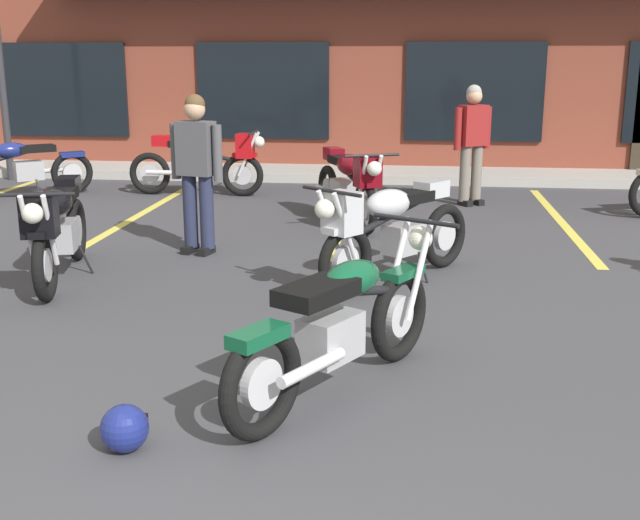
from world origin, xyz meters
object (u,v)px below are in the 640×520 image
object	(u,v)px
motorcycle_orange_scrambler	(391,228)
helmet_on_pavement	(125,428)
motorcycle_green_cafe_racer	(58,227)
person_in_black_shirt	(472,138)
motorcycle_black_cruiser	(21,167)
motorcycle_cream_vintage	(349,183)
motorcycle_foreground_classic	(341,323)
motorcycle_blue_standard	(203,161)
person_in_shorts_foreground	(197,165)

from	to	relation	value
motorcycle_orange_scrambler	helmet_on_pavement	xyz separation A→B (m)	(-1.30, -3.38, -0.40)
motorcycle_green_cafe_racer	person_in_black_shirt	bearing A→B (deg)	47.86
motorcycle_black_cruiser	motorcycle_cream_vintage	xyz separation A→B (m)	(4.99, -1.37, 0.07)
motorcycle_black_cruiser	motorcycle_cream_vintage	distance (m)	5.17
motorcycle_black_cruiser	person_in_black_shirt	xyz separation A→B (m)	(6.59, 0.21, 0.49)
motorcycle_foreground_classic	motorcycle_green_cafe_racer	world-z (taller)	same
person_in_black_shirt	helmet_on_pavement	bearing A→B (deg)	-106.90
motorcycle_foreground_classic	motorcycle_cream_vintage	bearing A→B (deg)	94.24
motorcycle_blue_standard	motorcycle_black_cruiser	bearing A→B (deg)	-168.60
motorcycle_blue_standard	person_in_shorts_foreground	distance (m)	3.68
motorcycle_cream_vintage	person_in_shorts_foreground	bearing A→B (deg)	-131.70
motorcycle_green_cafe_racer	person_in_black_shirt	distance (m)	6.05
person_in_shorts_foreground	helmet_on_pavement	xyz separation A→B (m)	(0.77, -4.33, -0.82)
helmet_on_pavement	person_in_shorts_foreground	bearing A→B (deg)	100.07
person_in_black_shirt	helmet_on_pavement	world-z (taller)	person_in_black_shirt
motorcycle_black_cruiser	motorcycle_orange_scrambler	xyz separation A→B (m)	(5.59, -3.96, 0.07)
helmet_on_pavement	motorcycle_orange_scrambler	bearing A→B (deg)	69.00
motorcycle_black_cruiser	motorcycle_cream_vintage	size ratio (longest dim) A/B	0.88
motorcycle_cream_vintage	person_in_shorts_foreground	world-z (taller)	person_in_shorts_foreground
motorcycle_cream_vintage	helmet_on_pavement	bearing A→B (deg)	-96.63
motorcycle_blue_standard	helmet_on_pavement	xyz separation A→B (m)	(1.67, -7.87, -0.40)
motorcycle_blue_standard	helmet_on_pavement	distance (m)	8.06
motorcycle_foreground_classic	motorcycle_blue_standard	xyz separation A→B (m)	(-2.74, 7.00, 0.07)
person_in_black_shirt	motorcycle_cream_vintage	bearing A→B (deg)	-135.40
motorcycle_black_cruiser	person_in_shorts_foreground	size ratio (longest dim) A/B	1.04
person_in_shorts_foreground	motorcycle_foreground_classic	bearing A→B (deg)	-61.95
motorcycle_green_cafe_racer	helmet_on_pavement	bearing A→B (deg)	-60.31
motorcycle_green_cafe_racer	person_in_shorts_foreground	xyz separation A→B (m)	(0.98, 1.25, 0.42)
motorcycle_black_cruiser	person_in_shorts_foreground	bearing A→B (deg)	-40.52
motorcycle_orange_scrambler	person_in_black_shirt	distance (m)	4.31
helmet_on_pavement	motorcycle_cream_vintage	bearing A→B (deg)	83.37
motorcycle_orange_scrambler	person_in_black_shirt	size ratio (longest dim) A/B	1.06
motorcycle_foreground_classic	motorcycle_black_cruiser	xyz separation A→B (m)	(-5.36, 6.47, 0.00)
motorcycle_black_cruiser	motorcycle_green_cafe_racer	xyz separation A→B (m)	(2.54, -4.26, 0.07)
motorcycle_black_cruiser	helmet_on_pavement	world-z (taller)	motorcycle_black_cruiser
motorcycle_blue_standard	person_in_shorts_foreground	world-z (taller)	person_in_shorts_foreground
motorcycle_cream_vintage	helmet_on_pavement	size ratio (longest dim) A/B	7.60
motorcycle_green_cafe_racer	motorcycle_orange_scrambler	world-z (taller)	same
motorcycle_cream_vintage	motorcycle_green_cafe_racer	bearing A→B (deg)	-130.20
motorcycle_foreground_classic	motorcycle_green_cafe_racer	bearing A→B (deg)	142.08
motorcycle_foreground_classic	motorcycle_cream_vintage	world-z (taller)	same
person_in_black_shirt	motorcycle_black_cruiser	bearing A→B (deg)	-178.18
motorcycle_foreground_classic	helmet_on_pavement	distance (m)	1.42
motorcycle_foreground_classic	person_in_black_shirt	distance (m)	6.80
motorcycle_black_cruiser	motorcycle_cream_vintage	world-z (taller)	same
motorcycle_orange_scrambler	helmet_on_pavement	world-z (taller)	motorcycle_orange_scrambler
person_in_shorts_foreground	motorcycle_orange_scrambler	bearing A→B (deg)	-24.70
helmet_on_pavement	person_in_black_shirt	bearing A→B (deg)	73.10
motorcycle_foreground_classic	motorcycle_black_cruiser	distance (m)	8.40
motorcycle_orange_scrambler	person_in_shorts_foreground	world-z (taller)	person_in_shorts_foreground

